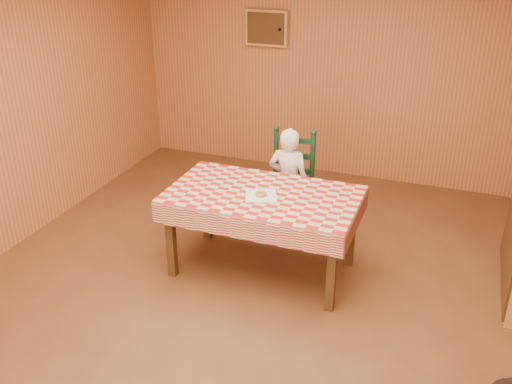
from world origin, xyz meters
The scene contains 7 objects.
ground centered at (0.00, 0.00, 0.00)m, with size 6.00×6.00×0.00m, color brown.
cabin_walls centered at (0.00, 0.53, 1.83)m, with size 5.10×6.05×2.65m.
dining_table centered at (-0.07, 0.55, 0.69)m, with size 1.66×0.96×0.77m.
ladder_chair centered at (-0.07, 1.34, 0.50)m, with size 0.44×0.40×1.08m.
seated_child centered at (-0.07, 1.28, 0.56)m, with size 0.41×0.27×1.12m, color white.
napkin centered at (-0.07, 0.50, 0.77)m, with size 0.26×0.26×0.00m, color white.
donut centered at (-0.07, 0.50, 0.79)m, with size 0.10×0.10×0.03m, color #B88942.
Camera 1 is at (1.44, -3.61, 2.87)m, focal length 40.00 mm.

